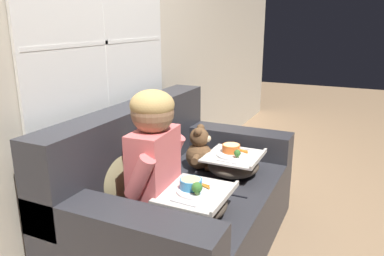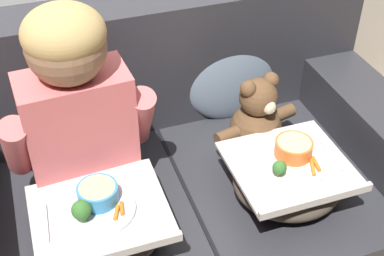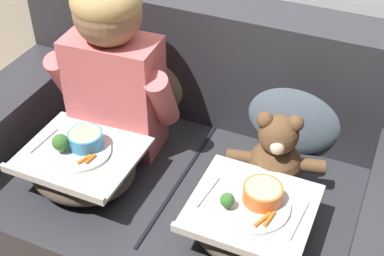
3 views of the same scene
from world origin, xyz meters
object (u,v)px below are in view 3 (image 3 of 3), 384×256
throw_pillow_behind_teddy (297,105)px  lap_tray_child (83,166)px  child_figure (112,60)px  teddy_bear (276,158)px  lap_tray_teddy (250,220)px  couch (194,182)px  throw_pillow_behind_child (149,69)px

throw_pillow_behind_teddy → lap_tray_child: (-0.61, -0.51, -0.10)m
child_figure → lap_tray_child: child_figure is taller
teddy_bear → lap_tray_teddy: teddy_bear is taller
teddy_bear → lap_tray_child: size_ratio=0.86×
lap_tray_child → lap_tray_teddy: lap_tray_child is taller
child_figure → throw_pillow_behind_teddy: bearing=22.8°
throw_pillow_behind_teddy → teddy_bear: (0.00, -0.26, -0.05)m
lap_tray_teddy → couch: bearing=139.1°
throw_pillow_behind_teddy → lap_tray_teddy: 0.52m
child_figure → couch: bearing=2.5°
throw_pillow_behind_teddy → lap_tray_teddy: size_ratio=1.10×
throw_pillow_behind_teddy → child_figure: (-0.61, -0.26, 0.18)m
couch → lap_tray_teddy: 0.45m
couch → child_figure: bearing=-177.5°
throw_pillow_behind_teddy → lap_tray_teddy: throw_pillow_behind_teddy is taller
couch → lap_tray_teddy: (0.31, -0.27, 0.19)m
couch → throw_pillow_behind_teddy: (0.31, 0.24, 0.29)m
couch → throw_pillow_behind_teddy: bearing=38.5°
lap_tray_child → throw_pillow_behind_teddy: bearing=39.8°
couch → teddy_bear: 0.39m
lap_tray_teddy → lap_tray_child: bearing=180.0°
throw_pillow_behind_child → child_figure: (0.00, -0.26, 0.18)m
lap_tray_child → throw_pillow_behind_child: bearing=90.0°
couch → teddy_bear: (0.31, -0.02, 0.25)m
lap_tray_child → lap_tray_teddy: bearing=-0.0°
throw_pillow_behind_child → teddy_bear: 0.67m
lap_tray_child → lap_tray_teddy: size_ratio=1.05×
lap_tray_child → teddy_bear: bearing=22.1°
throw_pillow_behind_child → child_figure: bearing=-90.0°
throw_pillow_behind_child → lap_tray_child: 0.52m
lap_tray_child → child_figure: bearing=89.9°
throw_pillow_behind_child → lap_tray_teddy: 0.80m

